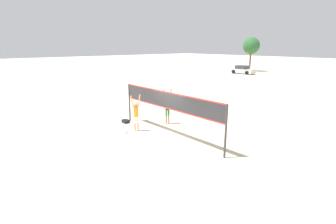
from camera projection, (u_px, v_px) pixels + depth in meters
name	position (u px, v px, depth m)	size (l,w,h in m)	color
ground_plane	(168.00, 136.00, 14.70)	(200.00, 200.00, 0.00)	beige
volleyball_net	(168.00, 104.00, 14.24)	(7.93, 0.10, 2.48)	#38383D
player_spiker	(136.00, 112.00, 15.23)	(0.28, 0.71, 2.15)	tan
player_blocker	(167.00, 106.00, 16.63)	(0.28, 0.72, 2.26)	tan
volleyball	(126.00, 131.00, 15.08)	(0.22, 0.22, 0.22)	white
gear_bag	(126.00, 121.00, 17.06)	(0.47, 0.35, 0.21)	black
parked_car_near	(243.00, 70.00, 45.63)	(4.26, 2.23, 1.43)	#B7B7BC
tree_left_cluster	(251.00, 46.00, 48.97)	(3.10, 3.10, 6.29)	brown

